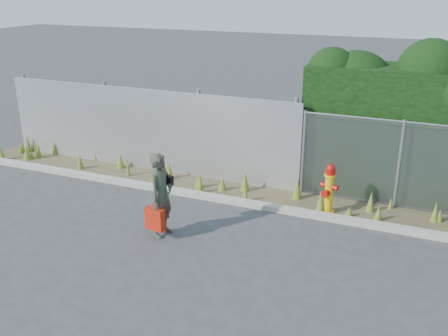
% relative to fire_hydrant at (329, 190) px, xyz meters
% --- Properties ---
extents(ground, '(80.00, 80.00, 0.00)m').
position_rel_fire_hydrant_xyz_m(ground, '(-1.87, -2.10, -0.57)').
color(ground, '#3B3B3D').
rests_on(ground, ground).
extents(curb, '(16.00, 0.22, 0.12)m').
position_rel_fire_hydrant_xyz_m(curb, '(-1.87, -0.30, -0.51)').
color(curb, '#A39F94').
rests_on(curb, ground).
extents(weed_strip, '(16.00, 1.32, 0.55)m').
position_rel_fire_hydrant_xyz_m(weed_strip, '(-1.69, 0.34, -0.41)').
color(weed_strip, brown).
rests_on(weed_strip, ground).
extents(corrugated_fence, '(8.50, 0.21, 2.30)m').
position_rel_fire_hydrant_xyz_m(corrugated_fence, '(-5.12, 0.90, 0.53)').
color(corrugated_fence, '#B3B5BB').
rests_on(corrugated_fence, ground).
extents(fire_hydrant, '(0.39, 0.35, 1.18)m').
position_rel_fire_hydrant_xyz_m(fire_hydrant, '(0.00, 0.00, 0.00)').
color(fire_hydrant, '#FAB10D').
rests_on(fire_hydrant, ground).
extents(woman, '(0.47, 0.67, 1.73)m').
position_rel_fire_hydrant_xyz_m(woman, '(-2.87, -2.24, 0.30)').
color(woman, '#106543').
rests_on(woman, ground).
extents(red_tote_bag, '(0.41, 0.15, 0.53)m').
position_rel_fire_hydrant_xyz_m(red_tote_bag, '(-2.92, -2.45, -0.14)').
color(red_tote_bag, '#AD1409').
extents(black_shoulder_bag, '(0.25, 0.11, 0.19)m').
position_rel_fire_hydrant_xyz_m(black_shoulder_bag, '(-2.85, -2.03, 0.54)').
color(black_shoulder_bag, black).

